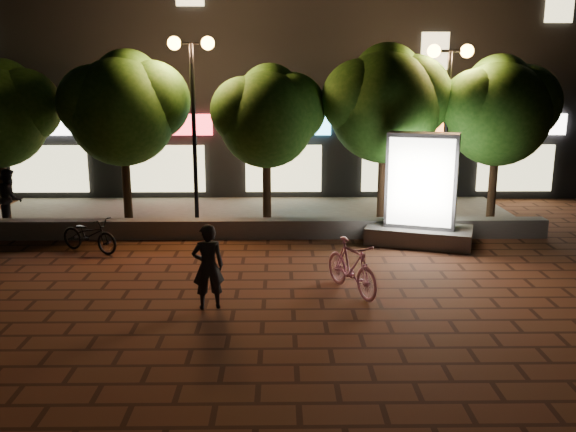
{
  "coord_description": "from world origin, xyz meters",
  "views": [
    {
      "loc": [
        0.86,
        -11.82,
        4.32
      ],
      "look_at": [
        1.05,
        1.5,
        1.18
      ],
      "focal_mm": 38.11,
      "sensor_mm": 36.0,
      "label": 1
    }
  ],
  "objects_px": {
    "tree_right": "(386,100)",
    "scooter_pink": "(352,267)",
    "tree_far_right": "(500,107)",
    "street_lamp_left": "(192,83)",
    "rider": "(208,266)",
    "tree_mid": "(268,113)",
    "ad_kiosk": "(421,200)",
    "scooter_parked": "(89,235)",
    "pedestrian": "(10,198)",
    "street_lamp_right": "(448,88)",
    "tree_left": "(124,105)"
  },
  "relations": [
    {
      "from": "scooter_pink",
      "to": "ad_kiosk",
      "type": "bearing_deg",
      "value": 33.49
    },
    {
      "from": "tree_far_right",
      "to": "street_lamp_right",
      "type": "bearing_deg",
      "value": -170.39
    },
    {
      "from": "tree_far_right",
      "to": "pedestrian",
      "type": "distance_m",
      "value": 13.98
    },
    {
      "from": "ad_kiosk",
      "to": "scooter_pink",
      "type": "height_order",
      "value": "ad_kiosk"
    },
    {
      "from": "tree_far_right",
      "to": "ad_kiosk",
      "type": "distance_m",
      "value": 4.0
    },
    {
      "from": "tree_mid",
      "to": "scooter_parked",
      "type": "xyz_separation_m",
      "value": [
        -4.36,
        -2.73,
        -2.78
      ]
    },
    {
      "from": "tree_right",
      "to": "ad_kiosk",
      "type": "xyz_separation_m",
      "value": [
        0.61,
        -2.09,
        -2.41
      ]
    },
    {
      "from": "tree_right",
      "to": "tree_far_right",
      "type": "relative_size",
      "value": 1.06
    },
    {
      "from": "tree_left",
      "to": "street_lamp_right",
      "type": "distance_m",
      "value": 8.96
    },
    {
      "from": "rider",
      "to": "tree_far_right",
      "type": "bearing_deg",
      "value": -152.4
    },
    {
      "from": "rider",
      "to": "tree_right",
      "type": "bearing_deg",
      "value": -136.86
    },
    {
      "from": "scooter_pink",
      "to": "tree_far_right",
      "type": "bearing_deg",
      "value": 24.62
    },
    {
      "from": "ad_kiosk",
      "to": "scooter_pink",
      "type": "relative_size",
      "value": 1.62
    },
    {
      "from": "tree_mid",
      "to": "rider",
      "type": "xyz_separation_m",
      "value": [
        -1.02,
        -6.47,
        -2.4
      ]
    },
    {
      "from": "street_lamp_left",
      "to": "ad_kiosk",
      "type": "height_order",
      "value": "street_lamp_left"
    },
    {
      "from": "tree_left",
      "to": "scooter_parked",
      "type": "bearing_deg",
      "value": -97.68
    },
    {
      "from": "tree_right",
      "to": "street_lamp_left",
      "type": "bearing_deg",
      "value": -177.19
    },
    {
      "from": "tree_mid",
      "to": "ad_kiosk",
      "type": "relative_size",
      "value": 1.54
    },
    {
      "from": "tree_far_right",
      "to": "rider",
      "type": "height_order",
      "value": "tree_far_right"
    },
    {
      "from": "tree_right",
      "to": "street_lamp_right",
      "type": "height_order",
      "value": "tree_right"
    },
    {
      "from": "street_lamp_right",
      "to": "pedestrian",
      "type": "relative_size",
      "value": 3.06
    },
    {
      "from": "tree_mid",
      "to": "street_lamp_left",
      "type": "bearing_deg",
      "value": -172.69
    },
    {
      "from": "tree_far_right",
      "to": "pedestrian",
      "type": "xyz_separation_m",
      "value": [
        -13.75,
        -0.39,
        -2.47
      ]
    },
    {
      "from": "tree_far_right",
      "to": "rider",
      "type": "xyz_separation_m",
      "value": [
        -7.52,
        -6.47,
        -2.55
      ]
    },
    {
      "from": "rider",
      "to": "pedestrian",
      "type": "height_order",
      "value": "pedestrian"
    },
    {
      "from": "street_lamp_left",
      "to": "street_lamp_right",
      "type": "distance_m",
      "value": 7.0
    },
    {
      "from": "ad_kiosk",
      "to": "scooter_parked",
      "type": "bearing_deg",
      "value": -175.52
    },
    {
      "from": "tree_left",
      "to": "tree_far_right",
      "type": "bearing_deg",
      "value": -0.0
    },
    {
      "from": "tree_left",
      "to": "rider",
      "type": "height_order",
      "value": "tree_left"
    },
    {
      "from": "tree_left",
      "to": "scooter_pink",
      "type": "distance_m",
      "value": 8.58
    },
    {
      "from": "tree_right",
      "to": "rider",
      "type": "distance_m",
      "value": 8.25
    },
    {
      "from": "scooter_pink",
      "to": "scooter_parked",
      "type": "bearing_deg",
      "value": 128.81
    },
    {
      "from": "street_lamp_right",
      "to": "tree_mid",
      "type": "bearing_deg",
      "value": 176.96
    },
    {
      "from": "ad_kiosk",
      "to": "tree_mid",
      "type": "bearing_deg",
      "value": 151.94
    },
    {
      "from": "tree_mid",
      "to": "scooter_pink",
      "type": "relative_size",
      "value": 2.5
    },
    {
      "from": "tree_far_right",
      "to": "pedestrian",
      "type": "relative_size",
      "value": 2.92
    },
    {
      "from": "street_lamp_left",
      "to": "ad_kiosk",
      "type": "xyz_separation_m",
      "value": [
        5.96,
        -1.82,
        -2.87
      ]
    },
    {
      "from": "tree_far_right",
      "to": "ad_kiosk",
      "type": "height_order",
      "value": "tree_far_right"
    },
    {
      "from": "street_lamp_left",
      "to": "street_lamp_right",
      "type": "bearing_deg",
      "value": 0.0
    },
    {
      "from": "tree_right",
      "to": "tree_left",
      "type": "bearing_deg",
      "value": -180.0
    },
    {
      "from": "tree_right",
      "to": "scooter_pink",
      "type": "height_order",
      "value": "tree_right"
    },
    {
      "from": "street_lamp_right",
      "to": "ad_kiosk",
      "type": "xyz_separation_m",
      "value": [
        -1.04,
        -1.82,
        -2.74
      ]
    },
    {
      "from": "street_lamp_left",
      "to": "rider",
      "type": "distance_m",
      "value": 7.07
    },
    {
      "from": "scooter_parked",
      "to": "pedestrian",
      "type": "xyz_separation_m",
      "value": [
        -2.89,
        2.34,
        0.46
      ]
    },
    {
      "from": "tree_right",
      "to": "tree_far_right",
      "type": "xyz_separation_m",
      "value": [
        3.2,
        -0.0,
        -0.2
      ]
    },
    {
      "from": "street_lamp_left",
      "to": "street_lamp_right",
      "type": "height_order",
      "value": "street_lamp_left"
    },
    {
      "from": "tree_right",
      "to": "scooter_parked",
      "type": "bearing_deg",
      "value": -160.37
    },
    {
      "from": "scooter_pink",
      "to": "pedestrian",
      "type": "bearing_deg",
      "value": 124.11
    },
    {
      "from": "tree_right",
      "to": "scooter_parked",
      "type": "distance_m",
      "value": 8.72
    },
    {
      "from": "ad_kiosk",
      "to": "tree_left",
      "type": "bearing_deg",
      "value": 165.22
    }
  ]
}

